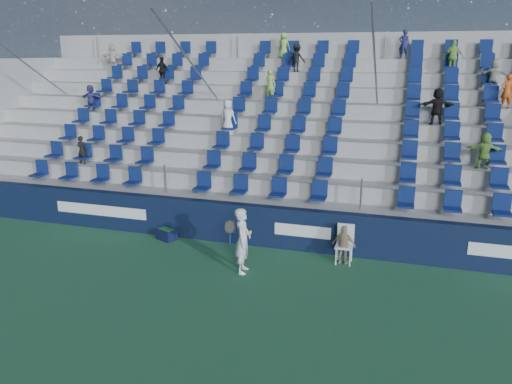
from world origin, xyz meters
TOP-DOWN VIEW (x-y plane):
  - ground at (0.00, 0.00)m, footprint 70.00×70.00m
  - sponsor_wall at (0.00, 3.15)m, footprint 24.00×0.32m
  - grandstand at (0.00, 8.24)m, footprint 24.00×8.17m
  - tennis_player at (0.32, 1.24)m, footprint 0.69×0.67m
  - line_judge_chair at (2.72, 2.66)m, footprint 0.46×0.47m
  - line_judge at (2.72, 2.50)m, footprint 0.66×0.35m
  - ball_bin at (-2.60, 2.75)m, footprint 0.70×0.59m

SIDE VIEW (x-z plane):
  - ground at x=0.00m, z-range 0.00..0.00m
  - ball_bin at x=-2.60m, z-range 0.01..0.35m
  - line_judge at x=2.72m, z-range 0.00..1.06m
  - line_judge_chair at x=2.72m, z-range 0.07..1.11m
  - sponsor_wall at x=0.00m, z-range 0.00..1.20m
  - tennis_player at x=0.32m, z-range 0.00..1.70m
  - grandstand at x=0.00m, z-range -1.18..5.45m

